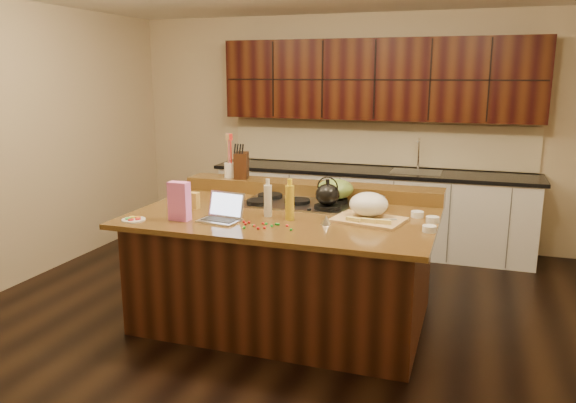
% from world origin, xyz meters
% --- Properties ---
extents(room, '(5.52, 5.02, 2.72)m').
position_xyz_m(room, '(0.00, 0.00, 1.35)').
color(room, black).
rests_on(room, ground).
extents(island, '(2.40, 1.60, 0.92)m').
position_xyz_m(island, '(0.00, 0.00, 0.46)').
color(island, black).
rests_on(island, ground).
extents(back_ledge, '(2.40, 0.30, 0.12)m').
position_xyz_m(back_ledge, '(0.00, 0.70, 0.98)').
color(back_ledge, black).
rests_on(back_ledge, island).
extents(cooktop, '(0.92, 0.52, 0.05)m').
position_xyz_m(cooktop, '(0.00, 0.30, 0.94)').
color(cooktop, gray).
rests_on(cooktop, island).
extents(back_counter, '(3.70, 0.66, 2.40)m').
position_xyz_m(back_counter, '(0.30, 2.23, 0.98)').
color(back_counter, silver).
rests_on(back_counter, ground).
extents(kettle, '(0.24, 0.24, 0.18)m').
position_xyz_m(kettle, '(0.30, 0.17, 1.05)').
color(kettle, black).
rests_on(kettle, cooktop).
extents(green_bowl, '(0.40, 0.40, 0.17)m').
position_xyz_m(green_bowl, '(0.30, 0.43, 1.05)').
color(green_bowl, '#5A7830').
rests_on(green_bowl, cooktop).
extents(laptop, '(0.33, 0.28, 0.21)m').
position_xyz_m(laptop, '(-0.38, -0.39, 0.98)').
color(laptop, '#B7B7BC').
rests_on(laptop, island).
extents(oil_bottle, '(0.09, 0.09, 0.27)m').
position_xyz_m(oil_bottle, '(0.10, -0.22, 1.06)').
color(oil_bottle, gold).
rests_on(oil_bottle, island).
extents(vinegar_bottle, '(0.08, 0.08, 0.25)m').
position_xyz_m(vinegar_bottle, '(-0.09, -0.17, 1.04)').
color(vinegar_bottle, silver).
rests_on(vinegar_bottle, island).
extents(wooden_tray, '(0.58, 0.47, 0.21)m').
position_xyz_m(wooden_tray, '(0.67, -0.01, 1.01)').
color(wooden_tray, tan).
rests_on(wooden_tray, island).
extents(ramekin_a, '(0.12, 0.12, 0.04)m').
position_xyz_m(ramekin_a, '(1.15, -0.21, 0.94)').
color(ramekin_a, white).
rests_on(ramekin_a, island).
extents(ramekin_b, '(0.12, 0.12, 0.04)m').
position_xyz_m(ramekin_b, '(1.02, 0.19, 0.94)').
color(ramekin_b, white).
rests_on(ramekin_b, island).
extents(ramekin_c, '(0.13, 0.13, 0.04)m').
position_xyz_m(ramekin_c, '(1.15, 0.06, 0.94)').
color(ramekin_c, white).
rests_on(ramekin_c, island).
extents(strainer_bowl, '(0.30, 0.30, 0.09)m').
position_xyz_m(strainer_bowl, '(0.63, 0.33, 0.97)').
color(strainer_bowl, '#996B3F').
rests_on(strainer_bowl, island).
extents(kitchen_timer, '(0.09, 0.09, 0.07)m').
position_xyz_m(kitchen_timer, '(0.40, -0.25, 0.96)').
color(kitchen_timer, silver).
rests_on(kitchen_timer, island).
extents(pink_bag, '(0.16, 0.09, 0.30)m').
position_xyz_m(pink_bag, '(-0.69, -0.49, 1.07)').
color(pink_bag, pink).
rests_on(pink_bag, island).
extents(candy_plate, '(0.19, 0.19, 0.01)m').
position_xyz_m(candy_plate, '(-1.02, -0.62, 0.93)').
color(candy_plate, white).
rests_on(candy_plate, island).
extents(package_box, '(0.10, 0.07, 0.13)m').
position_xyz_m(package_box, '(-0.78, -0.11, 0.99)').
color(package_box, gold).
rests_on(package_box, island).
extents(utensil_crock, '(0.15, 0.15, 0.14)m').
position_xyz_m(utensil_crock, '(-0.81, 0.70, 1.11)').
color(utensil_crock, white).
rests_on(utensil_crock, back_ledge).
extents(knife_block, '(0.17, 0.23, 0.24)m').
position_xyz_m(knife_block, '(-0.69, 0.70, 1.16)').
color(knife_block, black).
rests_on(knife_block, back_ledge).
extents(gumdrop_0, '(0.02, 0.02, 0.02)m').
position_xyz_m(gumdrop_0, '(0.01, -0.51, 0.93)').
color(gumdrop_0, red).
rests_on(gumdrop_0, island).
extents(gumdrop_1, '(0.02, 0.02, 0.02)m').
position_xyz_m(gumdrop_1, '(0.06, -0.39, 0.93)').
color(gumdrop_1, '#198C26').
rests_on(gumdrop_1, island).
extents(gumdrop_2, '(0.02, 0.02, 0.02)m').
position_xyz_m(gumdrop_2, '(-0.15, -0.41, 0.93)').
color(gumdrop_2, red).
rests_on(gumdrop_2, island).
extents(gumdrop_3, '(0.02, 0.02, 0.02)m').
position_xyz_m(gumdrop_3, '(0.21, -0.51, 0.93)').
color(gumdrop_3, '#198C26').
rests_on(gumdrop_3, island).
extents(gumdrop_4, '(0.02, 0.02, 0.02)m').
position_xyz_m(gumdrop_4, '(-0.16, -0.46, 0.93)').
color(gumdrop_4, red).
rests_on(gumdrop_4, island).
extents(gumdrop_5, '(0.02, 0.02, 0.02)m').
position_xyz_m(gumdrop_5, '(-0.09, -0.49, 0.93)').
color(gumdrop_5, '#198C26').
rests_on(gumdrop_5, island).
extents(gumdrop_6, '(0.02, 0.02, 0.02)m').
position_xyz_m(gumdrop_6, '(0.15, -0.41, 0.93)').
color(gumdrop_6, red).
rests_on(gumdrop_6, island).
extents(gumdrop_7, '(0.02, 0.02, 0.02)m').
position_xyz_m(gumdrop_7, '(-0.01, -0.41, 0.93)').
color(gumdrop_7, '#198C26').
rests_on(gumdrop_7, island).
extents(gumdrop_8, '(0.02, 0.02, 0.02)m').
position_xyz_m(gumdrop_8, '(-0.20, -0.41, 0.93)').
color(gumdrop_8, red).
rests_on(gumdrop_8, island).
extents(gumdrop_9, '(0.02, 0.02, 0.02)m').
position_xyz_m(gumdrop_9, '(0.04, -0.45, 0.93)').
color(gumdrop_9, '#198C26').
rests_on(gumdrop_9, island).
extents(gumdrop_10, '(0.02, 0.02, 0.02)m').
position_xyz_m(gumdrop_10, '(-0.08, -0.49, 0.93)').
color(gumdrop_10, red).
rests_on(gumdrop_10, island).
extents(gumdrop_11, '(0.02, 0.02, 0.02)m').
position_xyz_m(gumdrop_11, '(-0.13, -0.56, 0.93)').
color(gumdrop_11, '#198C26').
rests_on(gumdrop_11, island).
extents(gumdrop_12, '(0.02, 0.02, 0.02)m').
position_xyz_m(gumdrop_12, '(-0.02, -0.55, 0.93)').
color(gumdrop_12, red).
rests_on(gumdrop_12, island).
extents(gumdrop_13, '(0.02, 0.02, 0.02)m').
position_xyz_m(gumdrop_13, '(0.08, -0.40, 0.93)').
color(gumdrop_13, '#198C26').
rests_on(gumdrop_13, island).
extents(gumdrop_14, '(0.02, 0.02, 0.02)m').
position_xyz_m(gumdrop_14, '(-0.04, -0.41, 0.93)').
color(gumdrop_14, red).
rests_on(gumdrop_14, island).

